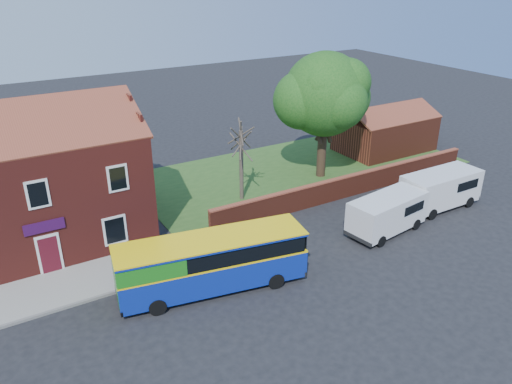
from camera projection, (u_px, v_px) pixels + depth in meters
ground at (236, 306)px, 23.89m from camera, size 120.00×120.00×0.00m
pavement at (60, 288)px, 25.11m from camera, size 18.00×3.50×0.12m
kerb at (67, 307)px, 23.73m from camera, size 18.00×0.15×0.14m
grass_strip at (300, 169)px, 40.12m from camera, size 26.00×12.00×0.04m
shop_building at (29, 188)px, 28.21m from camera, size 12.30×8.13×10.50m
boundary_wall at (350, 185)px, 35.10m from camera, size 22.00×0.38×1.60m
outbuilding at (385, 132)px, 43.66m from camera, size 8.20×5.06×4.17m
bus at (206, 262)px, 24.46m from camera, size 9.64×3.98×2.86m
van_near at (387, 212)px, 30.13m from camera, size 5.48×2.77×2.31m
van_far at (441, 188)px, 33.21m from camera, size 5.62×2.36×2.46m
large_tree at (324, 96)px, 36.41m from camera, size 7.77×6.15×9.48m
bare_tree at (241, 161)px, 33.79m from camera, size 2.05×2.44×5.46m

